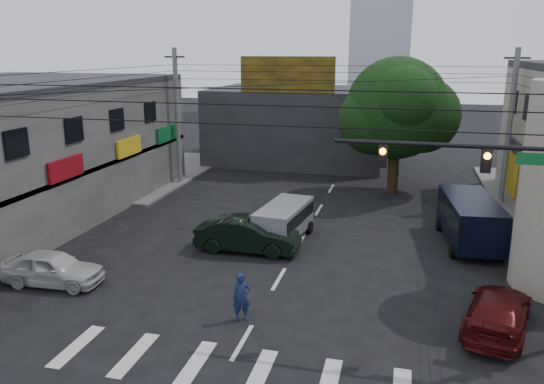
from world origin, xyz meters
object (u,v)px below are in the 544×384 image
at_px(white_compact, 53,268).
at_px(utility_pole_far_right, 509,128).
at_px(utility_pole_far_left, 177,117).
at_px(maroon_sedan, 498,311).
at_px(street_tree, 397,109).
at_px(silver_minivan, 284,223).
at_px(traffic_gantry, 512,197).
at_px(traffic_officer, 242,297).
at_px(dark_sedan, 248,235).
at_px(navy_van, 470,222).

bearing_deg(white_compact, utility_pole_far_right, -51.73).
height_order(utility_pole_far_left, maroon_sedan, utility_pole_far_left).
xyz_separation_m(street_tree, utility_pole_far_right, (6.50, -1.00, -0.87)).
relative_size(street_tree, silver_minivan, 2.00).
distance_m(white_compact, maroon_sedan, 16.58).
bearing_deg(traffic_gantry, utility_pole_far_right, 81.06).
distance_m(white_compact, traffic_officer, 8.19).
relative_size(utility_pole_far_right, traffic_officer, 5.37).
bearing_deg(silver_minivan, utility_pole_far_right, -43.23).
distance_m(utility_pole_far_left, traffic_officer, 20.60).
bearing_deg(white_compact, traffic_gantry, -94.03).
bearing_deg(utility_pole_far_right, silver_minivan, -140.01).
relative_size(traffic_gantry, dark_sedan, 1.50).
distance_m(street_tree, utility_pole_far_right, 6.63).
relative_size(traffic_gantry, white_compact, 1.75).
height_order(utility_pole_far_left, navy_van, utility_pole_far_left).
bearing_deg(dark_sedan, traffic_officer, -165.45).
distance_m(traffic_gantry, maroon_sedan, 4.26).
height_order(utility_pole_far_right, white_compact, utility_pole_far_right).
bearing_deg(dark_sedan, traffic_gantry, -120.17).
relative_size(utility_pole_far_right, navy_van, 1.58).
xyz_separation_m(silver_minivan, traffic_officer, (0.38, -8.09, -0.04)).
xyz_separation_m(white_compact, silver_minivan, (7.75, 7.16, 0.21)).
height_order(dark_sedan, white_compact, dark_sedan).
xyz_separation_m(utility_pole_far_right, silver_minivan, (-11.34, -9.51, -3.70)).
xyz_separation_m(traffic_gantry, utility_pole_far_right, (2.68, 17.00, -0.23)).
xyz_separation_m(street_tree, traffic_officer, (-4.45, -18.59, -4.62)).
bearing_deg(navy_van, utility_pole_far_right, -24.88).
bearing_deg(utility_pole_far_right, maroon_sedan, -98.87).
bearing_deg(utility_pole_far_right, dark_sedan, -138.15).
bearing_deg(utility_pole_far_left, traffic_officer, -60.27).
xyz_separation_m(traffic_gantry, utility_pole_far_left, (-18.32, 17.00, -0.23)).
relative_size(utility_pole_far_right, maroon_sedan, 1.86).
height_order(street_tree, white_compact, street_tree).
distance_m(utility_pole_far_right, maroon_sedan, 16.78).
distance_m(dark_sedan, white_compact, 8.39).
bearing_deg(traffic_officer, street_tree, 50.32).
bearing_deg(white_compact, silver_minivan, -50.13).
bearing_deg(traffic_gantry, navy_van, 89.73).
xyz_separation_m(traffic_gantry, navy_van, (0.04, 9.19, -3.71)).
distance_m(street_tree, navy_van, 10.56).
bearing_deg(traffic_officer, maroon_sedan, -16.32).
distance_m(white_compact, silver_minivan, 10.56).
height_order(utility_pole_far_right, silver_minivan, utility_pole_far_right).
relative_size(utility_pole_far_left, navy_van, 1.58).
bearing_deg(dark_sedan, utility_pole_far_right, -48.56).
bearing_deg(silver_minivan, traffic_officer, -170.49).
bearing_deg(utility_pole_far_right, navy_van, -108.61).
bearing_deg(silver_minivan, maroon_sedan, -120.07).
height_order(traffic_gantry, utility_pole_far_right, utility_pole_far_right).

